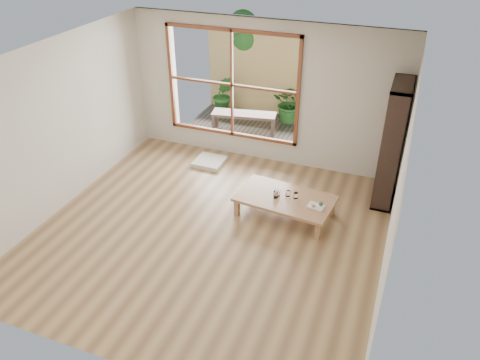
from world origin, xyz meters
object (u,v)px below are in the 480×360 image
object	(u,v)px
garden_bench	(244,116)
low_table	(285,199)
food_tray	(317,206)
bookshelf	(393,144)

from	to	relation	value
garden_bench	low_table	bearing A→B (deg)	-67.97
food_tray	garden_bench	world-z (taller)	garden_bench
bookshelf	garden_bench	world-z (taller)	bookshelf
low_table	food_tray	xyz separation A→B (m)	(0.51, -0.07, 0.06)
bookshelf	garden_bench	bearing A→B (deg)	153.50
low_table	food_tray	size ratio (longest dim) A/B	5.70
garden_bench	food_tray	bearing A→B (deg)	-61.36
low_table	bookshelf	bearing A→B (deg)	43.38
food_tray	garden_bench	xyz separation A→B (m)	(-2.16, 2.66, 0.04)
low_table	food_tray	world-z (taller)	food_tray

